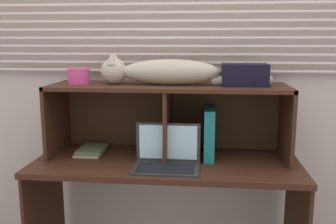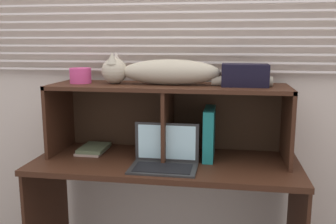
{
  "view_description": "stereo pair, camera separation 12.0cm",
  "coord_description": "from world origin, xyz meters",
  "px_view_note": "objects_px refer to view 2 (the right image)",
  "views": [
    {
      "loc": [
        0.21,
        -1.75,
        1.4
      ],
      "look_at": [
        0.0,
        0.31,
        1.01
      ],
      "focal_mm": 40.14,
      "sensor_mm": 36.0,
      "label": 1
    },
    {
      "loc": [
        0.33,
        -1.74,
        1.4
      ],
      "look_at": [
        0.0,
        0.31,
        1.01
      ],
      "focal_mm": 40.14,
      "sensor_mm": 36.0,
      "label": 2
    }
  ],
  "objects_px": {
    "binder_upright": "(209,133)",
    "laptop": "(165,158)",
    "cat": "(162,72)",
    "book_stack": "(93,149)",
    "small_basket": "(81,76)",
    "storage_box": "(245,75)"
  },
  "relations": [
    {
      "from": "storage_box",
      "to": "binder_upright",
      "type": "bearing_deg",
      "value": 180.0
    },
    {
      "from": "cat",
      "to": "book_stack",
      "type": "xyz_separation_m",
      "value": [
        -0.41,
        0.0,
        -0.46
      ]
    },
    {
      "from": "laptop",
      "to": "book_stack",
      "type": "bearing_deg",
      "value": 156.7
    },
    {
      "from": "cat",
      "to": "storage_box",
      "type": "distance_m",
      "value": 0.45
    },
    {
      "from": "binder_upright",
      "to": "laptop",
      "type": "bearing_deg",
      "value": -137.76
    },
    {
      "from": "cat",
      "to": "small_basket",
      "type": "bearing_deg",
      "value": 180.0
    },
    {
      "from": "laptop",
      "to": "book_stack",
      "type": "distance_m",
      "value": 0.5
    },
    {
      "from": "cat",
      "to": "binder_upright",
      "type": "xyz_separation_m",
      "value": [
        0.27,
        0.0,
        -0.34
      ]
    },
    {
      "from": "binder_upright",
      "to": "small_basket",
      "type": "xyz_separation_m",
      "value": [
        -0.74,
        0.0,
        0.31
      ]
    },
    {
      "from": "binder_upright",
      "to": "storage_box",
      "type": "relative_size",
      "value": 1.15
    },
    {
      "from": "cat",
      "to": "laptop",
      "type": "relative_size",
      "value": 2.74
    },
    {
      "from": "cat",
      "to": "storage_box",
      "type": "height_order",
      "value": "cat"
    },
    {
      "from": "laptop",
      "to": "binder_upright",
      "type": "relative_size",
      "value": 1.22
    },
    {
      "from": "small_basket",
      "to": "cat",
      "type": "bearing_deg",
      "value": -0.0
    },
    {
      "from": "cat",
      "to": "laptop",
      "type": "xyz_separation_m",
      "value": [
        0.05,
        -0.2,
        -0.43
      ]
    },
    {
      "from": "laptop",
      "to": "small_basket",
      "type": "height_order",
      "value": "small_basket"
    },
    {
      "from": "cat",
      "to": "book_stack",
      "type": "bearing_deg",
      "value": 179.97
    },
    {
      "from": "cat",
      "to": "binder_upright",
      "type": "relative_size",
      "value": 3.34
    },
    {
      "from": "laptop",
      "to": "storage_box",
      "type": "bearing_deg",
      "value": 26.32
    },
    {
      "from": "small_basket",
      "to": "book_stack",
      "type": "bearing_deg",
      "value": 0.22
    },
    {
      "from": "book_stack",
      "to": "small_basket",
      "type": "distance_m",
      "value": 0.44
    },
    {
      "from": "cat",
      "to": "binder_upright",
      "type": "height_order",
      "value": "cat"
    }
  ]
}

